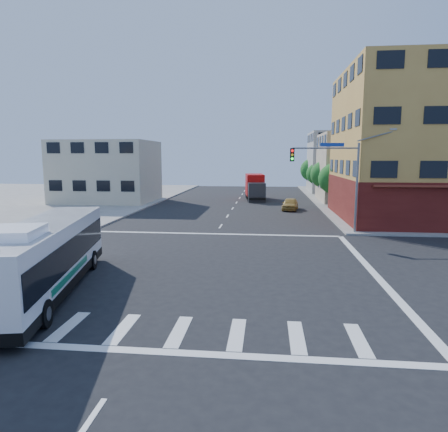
# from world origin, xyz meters

# --- Properties ---
(ground) EXTENTS (120.00, 120.00, 0.00)m
(ground) POSITION_xyz_m (0.00, 0.00, 0.00)
(ground) COLOR black
(ground) RESTS_ON ground
(sidewalk_nw) EXTENTS (50.00, 50.00, 0.15)m
(sidewalk_nw) POSITION_xyz_m (-35.00, 35.00, 0.07)
(sidewalk_nw) COLOR gray
(sidewalk_nw) RESTS_ON ground
(corner_building_ne) EXTENTS (18.10, 15.44, 14.00)m
(corner_building_ne) POSITION_xyz_m (19.99, 18.48, 5.89)
(corner_building_ne) COLOR #C19645
(corner_building_ne) RESTS_ON ground
(building_east_near) EXTENTS (12.06, 10.06, 9.00)m
(building_east_near) POSITION_xyz_m (16.98, 33.98, 4.51)
(building_east_near) COLOR #BEB091
(building_east_near) RESTS_ON ground
(building_east_far) EXTENTS (12.06, 10.06, 10.00)m
(building_east_far) POSITION_xyz_m (16.98, 47.98, 5.01)
(building_east_far) COLOR #999894
(building_east_far) RESTS_ON ground
(building_west) EXTENTS (12.06, 10.06, 8.00)m
(building_west) POSITION_xyz_m (-17.02, 29.98, 4.01)
(building_west) COLOR beige
(building_west) RESTS_ON ground
(signal_mast_ne) EXTENTS (7.91, 1.13, 8.07)m
(signal_mast_ne) POSITION_xyz_m (9.08, 10.62, 4.98)
(signal_mast_ne) COLOR slate
(signal_mast_ne) RESTS_ON ground
(street_tree_a) EXTENTS (3.60, 3.60, 5.53)m
(street_tree_a) POSITION_xyz_m (11.90, 27.92, 3.59)
(street_tree_a) COLOR #3B2815
(street_tree_a) RESTS_ON ground
(street_tree_b) EXTENTS (3.80, 3.80, 5.79)m
(street_tree_b) POSITION_xyz_m (11.90, 35.92, 3.75)
(street_tree_b) COLOR #3B2815
(street_tree_b) RESTS_ON ground
(street_tree_c) EXTENTS (3.40, 3.40, 5.29)m
(street_tree_c) POSITION_xyz_m (11.90, 43.92, 3.46)
(street_tree_c) COLOR #3B2815
(street_tree_c) RESTS_ON ground
(street_tree_d) EXTENTS (4.00, 4.00, 6.03)m
(street_tree_d) POSITION_xyz_m (11.90, 51.92, 3.88)
(street_tree_d) COLOR #3B2815
(street_tree_d) RESTS_ON ground
(transit_bus) EXTENTS (4.82, 11.90, 3.45)m
(transit_bus) POSITION_xyz_m (-5.64, -4.81, 1.69)
(transit_bus) COLOR black
(transit_bus) RESTS_ON ground
(box_truck) EXTENTS (3.08, 8.01, 3.52)m
(box_truck) POSITION_xyz_m (2.28, 34.84, 1.71)
(box_truck) COLOR #25262A
(box_truck) RESTS_ON ground
(parked_car) EXTENTS (2.19, 4.19, 1.36)m
(parked_car) POSITION_xyz_m (6.56, 24.44, 0.68)
(parked_car) COLOR #B4913F
(parked_car) RESTS_ON ground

